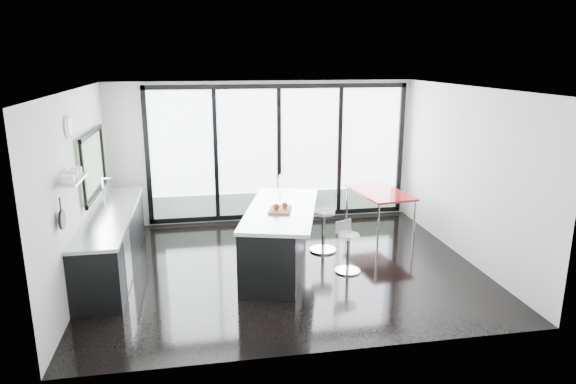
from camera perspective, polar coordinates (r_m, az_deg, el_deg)
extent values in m
cube|color=black|center=(8.29, -0.32, -8.27)|extent=(6.00, 5.00, 0.00)
cube|color=white|center=(7.64, -0.35, 11.44)|extent=(6.00, 5.00, 0.00)
cube|color=beige|center=(10.26, -2.72, 4.43)|extent=(6.00, 0.00, 2.80)
cube|color=white|center=(10.28, -1.03, 4.45)|extent=(5.00, 0.02, 2.50)
cube|color=gray|center=(10.47, -0.97, -1.14)|extent=(5.00, 0.02, 0.44)
cube|color=black|center=(10.12, -8.02, 4.15)|extent=(0.08, 0.04, 2.50)
cube|color=black|center=(10.24, -1.00, 4.41)|extent=(0.08, 0.04, 2.50)
cube|color=black|center=(10.50, 5.77, 4.61)|extent=(0.08, 0.04, 2.50)
cube|color=beige|center=(5.50, 4.12, -4.89)|extent=(6.00, 0.00, 2.80)
cube|color=beige|center=(7.92, -22.25, 0.19)|extent=(0.00, 5.00, 2.80)
cube|color=#637D58|center=(8.73, -21.01, 2.94)|extent=(0.02, 1.60, 0.90)
cube|color=#AAADAF|center=(7.01, -22.86, 1.28)|extent=(0.25, 0.80, 0.03)
cylinder|color=white|center=(7.46, -23.19, 6.70)|extent=(0.04, 0.30, 0.30)
cylinder|color=black|center=(6.75, -23.81, -2.84)|extent=(0.03, 0.24, 0.24)
cube|color=beige|center=(8.85, 19.20, 1.92)|extent=(0.00, 5.00, 2.80)
cube|color=black|center=(8.51, -18.93, -5.33)|extent=(0.65, 3.20, 0.87)
cube|color=#AAADAF|center=(8.37, -19.20, -2.37)|extent=(0.69, 3.24, 0.05)
cube|color=#AAADAF|center=(8.84, -18.72, -1.43)|extent=(0.45, 0.48, 0.06)
cylinder|color=silver|center=(8.81, -19.81, 0.06)|extent=(0.02, 0.02, 0.44)
cube|color=#AAADAF|center=(7.77, -17.41, -7.24)|extent=(0.03, 0.60, 0.80)
cube|color=black|center=(8.10, -1.33, -5.28)|extent=(1.40, 2.48, 0.93)
cube|color=#AAADAF|center=(7.94, -0.74, -1.96)|extent=(1.63, 2.60, 0.05)
cube|color=#A2673C|center=(7.77, -0.87, -2.00)|extent=(0.42, 0.50, 0.03)
sphere|color=maroon|center=(7.71, -1.31, -1.65)|extent=(0.12, 0.12, 0.10)
sphere|color=brown|center=(7.80, -0.36, -1.47)|extent=(0.11, 0.11, 0.09)
cylinder|color=silver|center=(8.67, -0.88, 0.70)|extent=(0.09, 0.09, 0.30)
cylinder|color=silver|center=(8.04, 6.68, -6.74)|extent=(0.51, 0.51, 0.62)
cylinder|color=silver|center=(8.82, 3.94, -4.30)|extent=(0.54, 0.54, 0.73)
cube|color=maroon|center=(9.97, 10.08, -2.08)|extent=(1.01, 1.55, 0.78)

